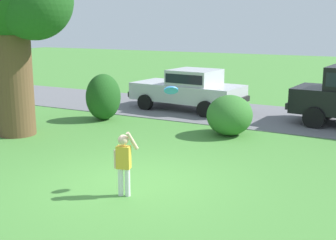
% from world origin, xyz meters
% --- Properties ---
extents(ground_plane, '(80.00, 80.00, 0.00)m').
position_xyz_m(ground_plane, '(0.00, 0.00, 0.00)').
color(ground_plane, '#478438').
extents(driveway_strip, '(28.00, 4.40, 0.02)m').
position_xyz_m(driveway_strip, '(0.00, 7.87, 0.01)').
color(driveway_strip, slate).
rests_on(driveway_strip, ground).
extents(shrub_near_tree, '(1.12, 1.31, 1.58)m').
position_xyz_m(shrub_near_tree, '(-4.27, 4.80, 0.79)').
color(shrub_near_tree, '#1E511C').
rests_on(shrub_near_tree, ground).
extents(shrub_centre_left, '(1.34, 1.49, 1.19)m').
position_xyz_m(shrub_centre_left, '(0.26, 4.85, 0.56)').
color(shrub_centre_left, '#33702B').
rests_on(shrub_centre_left, ground).
extents(parked_sedan, '(4.53, 2.36, 1.56)m').
position_xyz_m(parked_sedan, '(-2.44, 7.79, 0.85)').
color(parked_sedan, silver).
rests_on(parked_sedan, ground).
extents(child_thrower, '(0.41, 0.34, 1.29)m').
position_xyz_m(child_thrower, '(0.23, -0.71, 0.72)').
color(child_thrower, white).
rests_on(child_thrower, ground).
extents(frisbee, '(0.32, 0.25, 0.26)m').
position_xyz_m(frisbee, '(0.78, 0.17, 1.98)').
color(frisbee, '#337FDB').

